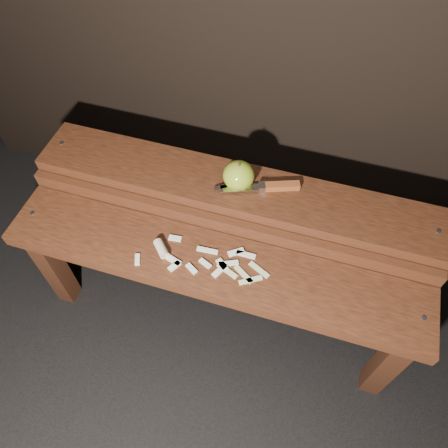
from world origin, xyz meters
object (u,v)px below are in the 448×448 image
(bench_front_tier, at_px, (211,277))
(bench_rear_tier, at_px, (234,204))
(apple, at_px, (239,175))
(knife, at_px, (271,187))

(bench_front_tier, xyz_separation_m, bench_rear_tier, (0.00, 0.23, 0.06))
(bench_rear_tier, relative_size, apple, 12.97)
(bench_rear_tier, bearing_deg, bench_front_tier, -90.00)
(apple, bearing_deg, knife, 7.83)
(bench_front_tier, relative_size, bench_rear_tier, 1.00)
(apple, xyz_separation_m, knife, (0.09, 0.01, -0.03))
(bench_rear_tier, bearing_deg, knife, 9.52)
(bench_front_tier, bearing_deg, bench_rear_tier, 90.00)
(bench_rear_tier, xyz_separation_m, apple, (0.01, 0.00, 0.13))
(apple, bearing_deg, bench_front_tier, -92.23)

